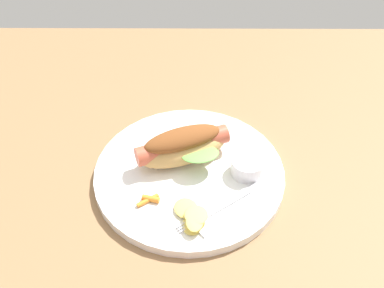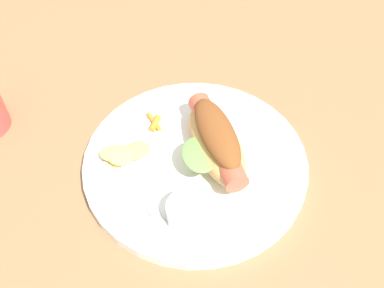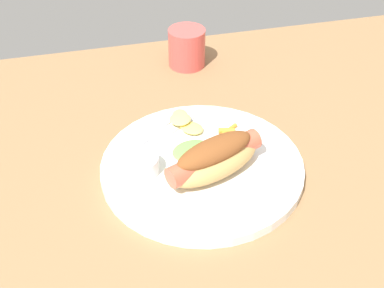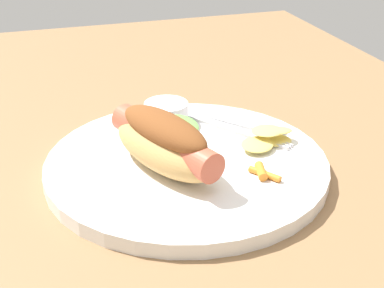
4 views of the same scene
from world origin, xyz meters
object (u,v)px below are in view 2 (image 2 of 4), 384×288
at_px(hot_dog, 218,140).
at_px(knife, 131,198).
at_px(fork, 139,185).
at_px(chips_pile, 124,154).
at_px(plate, 197,163).
at_px(sauce_ramekin, 191,212).
at_px(carrot_garnish, 156,123).

bearing_deg(hot_dog, knife, 104.99).
distance_m(fork, chips_pile, 0.05).
xyz_separation_m(plate, fork, (0.05, -0.07, 0.01)).
bearing_deg(plate, fork, -56.10).
distance_m(plate, knife, 0.11).
bearing_deg(plate, chips_pile, -86.80).
xyz_separation_m(knife, chips_pile, (-0.06, -0.02, 0.01)).
height_order(sauce_ramekin, carrot_garnish, sauce_ramekin).
relative_size(plate, fork, 2.38).
xyz_separation_m(chips_pile, carrot_garnish, (-0.06, 0.04, -0.00)).
relative_size(sauce_ramekin, fork, 0.42).
bearing_deg(chips_pile, fork, 30.54).
bearing_deg(hot_dog, chips_pile, 75.43).
relative_size(chips_pile, carrot_garnish, 2.15).
bearing_deg(fork, plate, -91.20).
bearing_deg(chips_pile, plate, 93.20).
bearing_deg(knife, sauce_ramekin, -147.40).
bearing_deg(sauce_ramekin, chips_pile, -132.18).
distance_m(sauce_ramekin, carrot_garnish, 0.16).
height_order(sauce_ramekin, fork, sauce_ramekin).
bearing_deg(chips_pile, hot_dog, 97.19).
bearing_deg(fork, carrot_garnish, -40.12).
distance_m(sauce_ramekin, fork, 0.08).
bearing_deg(carrot_garnish, chips_pile, -28.40).
relative_size(plate, knife, 2.23).
xyz_separation_m(sauce_ramekin, chips_pile, (-0.09, -0.10, -0.00)).
distance_m(plate, carrot_garnish, 0.09).
xyz_separation_m(hot_dog, fork, (0.06, -0.10, -0.03)).
bearing_deg(sauce_ramekin, hot_dog, 164.11).
bearing_deg(knife, carrot_garnish, -48.54).
bearing_deg(chips_pile, carrot_garnish, 151.60).
relative_size(plate, chips_pile, 4.03).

